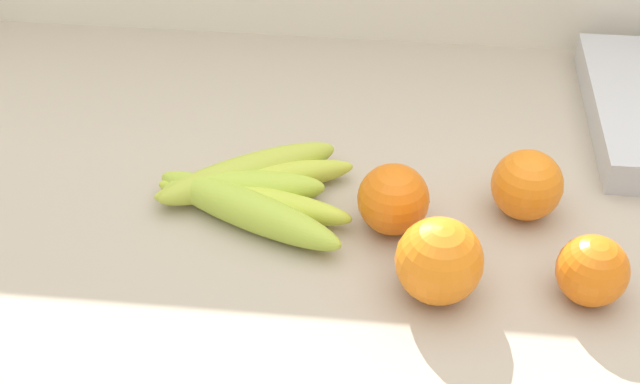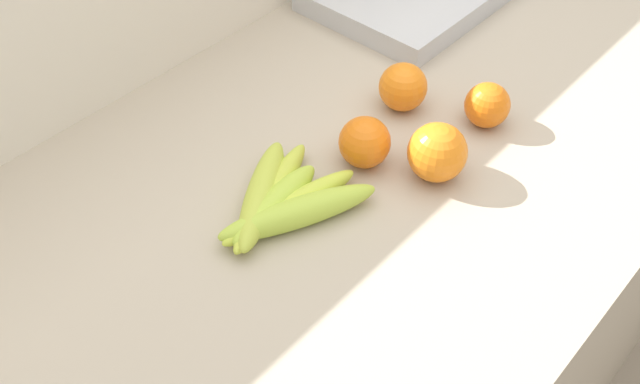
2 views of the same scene
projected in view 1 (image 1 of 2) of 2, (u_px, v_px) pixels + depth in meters
The scene contains 6 objects.
wall_back at pixel (461, 182), 1.39m from camera, with size 2.30×0.06×1.30m, color silver.
banana_bunch at pixel (250, 191), 0.93m from camera, with size 0.22×0.19×0.04m.
orange_center at pixel (592, 271), 0.82m from camera, with size 0.07×0.07×0.07m, color orange.
orange_back_right at pixel (439, 261), 0.82m from camera, with size 0.08×0.08×0.08m, color orange.
orange_far_right at pixel (527, 185), 0.91m from camera, with size 0.07×0.07×0.07m, color orange.
orange_right at pixel (393, 200), 0.90m from camera, with size 0.07×0.07×0.07m, color orange.
Camera 1 is at (-0.11, -0.69, 1.53)m, focal length 50.16 mm.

